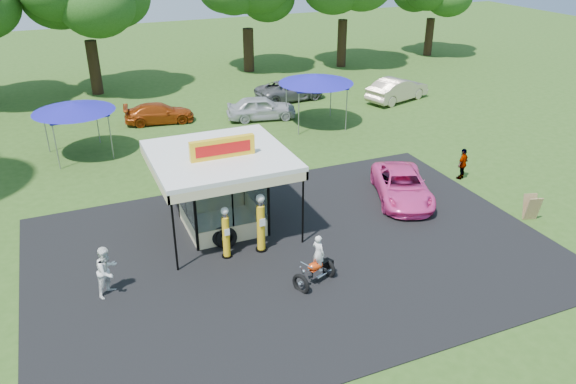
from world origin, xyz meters
The scene contains 18 objects.
ground centered at (0.00, 0.00, 0.00)m, with size 120.00×120.00×0.00m, color #2D4F18.
asphalt_apron centered at (0.00, 2.00, 0.02)m, with size 20.00×14.00×0.04m, color black.
gas_station_kiosk centered at (-2.00, 4.99, 1.78)m, with size 5.40×5.40×4.18m.
gas_pump_left centered at (-2.58, 2.63, 1.04)m, with size 0.41×0.41×2.18m.
gas_pump_right centered at (-1.19, 2.55, 1.19)m, with size 0.46×0.46×2.48m.
motorcycle centered at (-0.11, -0.22, 0.77)m, with size 1.74×1.31×1.97m.
spare_tires centered at (-2.42, 3.43, 0.42)m, with size 1.01×0.61×0.87m.
a_frame_sign centered at (10.52, 0.40, 0.57)m, with size 0.67×0.70×1.12m.
kiosk_car centered at (-2.00, 7.20, 0.48)m, with size 1.13×2.82×0.96m, color yellow.
pink_sedan centered at (6.44, 4.26, 0.68)m, with size 2.27×4.91×1.36m, color #FC44A2.
spectator_west centered at (-7.04, 1.97, 0.93)m, with size 0.91×0.71×1.87m, color white.
spectator_east_b centered at (10.54, 5.06, 0.81)m, with size 0.95×0.39×1.62m, color gray.
bg_car_b centered at (-1.70, 19.78, 0.63)m, with size 1.78×4.37×1.27m, color #9A370B.
bg_car_c centered at (4.60, 17.88, 0.76)m, with size 1.81×4.49×1.53m, color silver.
bg_car_d centered at (8.09, 21.23, 0.70)m, with size 2.34×5.06×1.41m, color #58595B.
bg_car_e centered at (15.08, 17.96, 0.83)m, with size 1.76×5.06×1.67m, color beige.
tent_west centered at (-6.87, 15.91, 2.75)m, with size 4.35×4.35×3.04m.
tent_east centered at (7.36, 15.49, 2.95)m, with size 4.66×4.66×3.25m.
Camera 1 is at (-7.65, -15.30, 11.76)m, focal length 35.00 mm.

